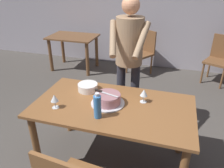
# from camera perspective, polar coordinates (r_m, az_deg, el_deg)

# --- Properties ---
(ground_plane) EXTENTS (14.00, 14.00, 0.00)m
(ground_plane) POSITION_cam_1_polar(r_m,az_deg,el_deg) (2.67, 0.22, -19.24)
(ground_plane) COLOR #4C4742
(back_wall) EXTENTS (10.00, 0.12, 2.70)m
(back_wall) POSITION_cam_1_polar(r_m,az_deg,el_deg) (4.91, 11.08, 19.80)
(back_wall) COLOR #ADA8B2
(back_wall) RESTS_ON ground_plane
(main_dining_table) EXTENTS (1.59, 0.86, 0.75)m
(main_dining_table) POSITION_cam_1_polar(r_m,az_deg,el_deg) (2.25, 0.25, -7.89)
(main_dining_table) COLOR brown
(main_dining_table) RESTS_ON ground_plane
(cake_on_platter) EXTENTS (0.34, 0.34, 0.11)m
(cake_on_platter) POSITION_cam_1_polar(r_m,az_deg,el_deg) (2.18, -1.13, -4.03)
(cake_on_platter) COLOR silver
(cake_on_platter) RESTS_ON main_dining_table
(cake_knife) EXTENTS (0.27, 0.09, 0.02)m
(cake_knife) POSITION_cam_1_polar(r_m,az_deg,el_deg) (2.18, -2.72, -2.05)
(cake_knife) COLOR silver
(cake_knife) RESTS_ON cake_on_platter
(plate_stack) EXTENTS (0.22, 0.22, 0.08)m
(plate_stack) POSITION_cam_1_polar(r_m,az_deg,el_deg) (2.45, -6.35, -0.82)
(plate_stack) COLOR white
(plate_stack) RESTS_ON main_dining_table
(wine_glass_near) EXTENTS (0.08, 0.08, 0.14)m
(wine_glass_near) POSITION_cam_1_polar(r_m,az_deg,el_deg) (2.21, 8.34, -2.38)
(wine_glass_near) COLOR silver
(wine_glass_near) RESTS_ON main_dining_table
(wine_glass_far) EXTENTS (0.08, 0.08, 0.14)m
(wine_glass_far) POSITION_cam_1_polar(r_m,az_deg,el_deg) (2.16, -14.84, -3.70)
(wine_glass_far) COLOR silver
(wine_glass_far) RESTS_ON main_dining_table
(water_bottle) EXTENTS (0.07, 0.07, 0.25)m
(water_bottle) POSITION_cam_1_polar(r_m,az_deg,el_deg) (1.96, -3.83, -5.87)
(water_bottle) COLOR #387AC6
(water_bottle) RESTS_ON main_dining_table
(person_cutting_cake) EXTENTS (0.47, 0.56, 1.72)m
(person_cutting_cake) POSITION_cam_1_polar(r_m,az_deg,el_deg) (2.61, 4.45, 7.90)
(person_cutting_cake) COLOR #2D2D38
(person_cutting_cake) RESTS_ON ground_plane
(background_table) EXTENTS (1.00, 0.70, 0.74)m
(background_table) POSITION_cam_1_polar(r_m,az_deg,el_deg) (4.84, -10.08, 10.42)
(background_table) COLOR brown
(background_table) RESTS_ON ground_plane
(background_chair_1) EXTENTS (0.61, 0.61, 0.90)m
(background_chair_1) POSITION_cam_1_polar(r_m,az_deg,el_deg) (4.62, 7.94, 8.67)
(background_chair_1) COLOR brown
(background_chair_1) RESTS_ON ground_plane
(background_chair_2) EXTENTS (0.58, 0.58, 0.90)m
(background_chair_2) POSITION_cam_1_polar(r_m,az_deg,el_deg) (4.64, 26.38, 6.16)
(background_chair_2) COLOR brown
(background_chair_2) RESTS_ON ground_plane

